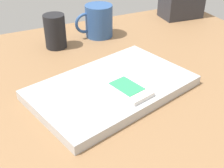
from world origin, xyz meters
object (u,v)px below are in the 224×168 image
Objects in this scene: pen_cup at (55,31)px; desk_organizer at (182,1)px; laptop_closed at (112,87)px; coffee_mug at (98,21)px; cell_phone_on_laptop at (127,88)px.

desk_organizer is at bearing -173.17° from pen_cup.
laptop_closed is 56.43cm from desk_organizer.
coffee_mug is at bearing -171.23° from pen_cup.
pen_cup is 14.70cm from coffee_mug.
pen_cup is at bearing 11.23° from desk_organizer.
pen_cup reaches higher than cell_phone_on_laptop.
laptop_closed is 2.94× the size of cell_phone_on_laptop.
cell_phone_on_laptop is at bearing 76.49° from coffee_mug.
pen_cup is (4.53, -28.62, 3.81)cm from laptop_closed.
desk_organizer reaches higher than pen_cup.
laptop_closed is 4.53cm from cell_phone_on_laptop.
coffee_mug is at bearing -103.51° from cell_phone_on_laptop.
pen_cup is 49.30cm from desk_organizer.
cell_phone_on_laptop is 35.82cm from coffee_mug.
pen_cup is at bearing -79.25° from cell_phone_on_laptop.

